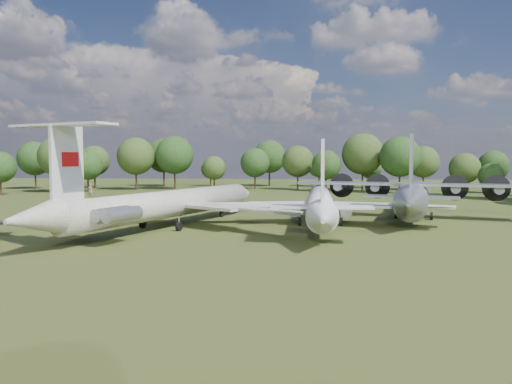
# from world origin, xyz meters

# --- Properties ---
(ground) EXTENTS (300.00, 300.00, 0.00)m
(ground) POSITION_xyz_m (0.00, 0.00, 0.00)
(ground) COLOR #234316
(ground) RESTS_ON ground
(il62_airliner) EXTENTS (55.48, 61.83, 4.98)m
(il62_airliner) POSITION_xyz_m (-1.02, -0.10, 2.49)
(il62_airliner) COLOR beige
(il62_airliner) RESTS_ON ground
(tu104_jet) EXTENTS (37.52, 48.95, 4.76)m
(tu104_jet) POSITION_xyz_m (19.12, 4.25, 2.38)
(tu104_jet) COLOR silver
(tu104_jet) RESTS_ON ground
(an12_transport) EXTENTS (45.66, 48.69, 5.35)m
(an12_transport) POSITION_xyz_m (33.85, 12.87, 2.67)
(an12_transport) COLOR #AAAEB2
(an12_transport) RESTS_ON ground
(person_on_il62) EXTENTS (0.65, 0.48, 1.62)m
(person_on_il62) POSITION_xyz_m (-6.35, -12.98, 5.79)
(person_on_il62) COLOR brown
(person_on_il62) RESTS_ON il62_airliner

